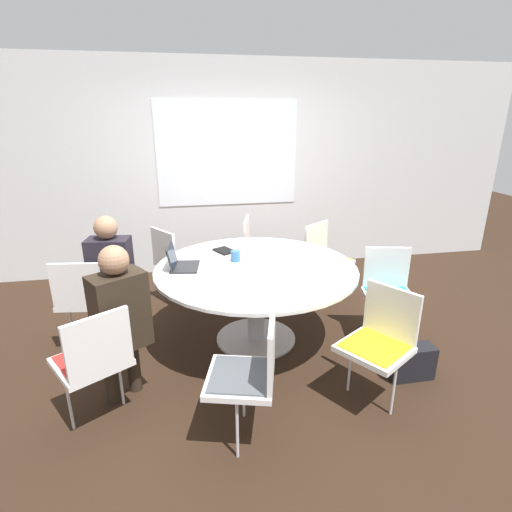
# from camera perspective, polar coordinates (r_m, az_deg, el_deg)

# --- Properties ---
(ground_plane) EXTENTS (16.00, 16.00, 0.00)m
(ground_plane) POSITION_cam_1_polar(r_m,az_deg,el_deg) (3.90, 0.00, -11.73)
(ground_plane) COLOR black
(wall_back) EXTENTS (8.00, 0.07, 2.70)m
(wall_back) POSITION_cam_1_polar(r_m,az_deg,el_deg) (5.33, -4.07, 12.24)
(wall_back) COLOR silver
(wall_back) RESTS_ON ground_plane
(conference_table) EXTENTS (1.81, 1.81, 0.74)m
(conference_table) POSITION_cam_1_polar(r_m,az_deg,el_deg) (3.62, 0.00, -3.39)
(conference_table) COLOR #B7B7BC
(conference_table) RESTS_ON ground_plane
(chair_0) EXTENTS (0.49, 0.48, 0.87)m
(chair_0) POSITION_cam_1_polar(r_m,az_deg,el_deg) (3.84, -23.33, -5.15)
(chair_0) COLOR white
(chair_0) RESTS_ON ground_plane
(chair_1) EXTENTS (0.60, 0.59, 0.87)m
(chair_1) POSITION_cam_1_polar(r_m,az_deg,el_deg) (2.91, -22.16, -13.14)
(chair_1) COLOR white
(chair_1) RESTS_ON ground_plane
(chair_2) EXTENTS (0.52, 0.54, 0.87)m
(chair_2) POSITION_cam_1_polar(r_m,az_deg,el_deg) (2.59, -0.75, -15.82)
(chair_2) COLOR white
(chair_2) RESTS_ON ground_plane
(chair_3) EXTENTS (0.59, 0.60, 0.87)m
(chair_3) POSITION_cam_1_polar(r_m,az_deg,el_deg) (3.04, 17.30, -10.96)
(chair_3) COLOR white
(chair_3) RESTS_ON ground_plane
(chair_4) EXTENTS (0.52, 0.51, 0.87)m
(chair_4) POSITION_cam_1_polar(r_m,az_deg,el_deg) (3.88, 18.41, -4.27)
(chair_4) COLOR white
(chair_4) RESTS_ON ground_plane
(chair_5) EXTENTS (0.60, 0.60, 0.87)m
(chair_5) POSITION_cam_1_polar(r_m,az_deg,el_deg) (4.60, 9.79, 0.18)
(chair_5) COLOR white
(chair_5) RESTS_ON ground_plane
(chair_6) EXTENTS (0.52, 0.53, 0.87)m
(chair_6) POSITION_cam_1_polar(r_m,az_deg,el_deg) (4.80, 0.17, 1.30)
(chair_6) COLOR white
(chair_6) RESTS_ON ground_plane
(chair_7) EXTENTS (0.59, 0.60, 0.87)m
(chair_7) POSITION_cam_1_polar(r_m,az_deg,el_deg) (4.51, -11.59, -0.32)
(chair_7) COLOR white
(chair_7) RESTS_ON ground_plane
(person_0) EXTENTS (0.39, 0.30, 1.22)m
(person_0) POSITION_cam_1_polar(r_m,az_deg,el_deg) (3.76, -19.88, -2.02)
(person_0) COLOR #231E28
(person_0) RESTS_ON ground_plane
(person_1) EXTENTS (0.42, 0.38, 1.22)m
(person_1) POSITION_cam_1_polar(r_m,az_deg,el_deg) (2.95, -18.90, -7.88)
(person_1) COLOR #2D2319
(person_1) RESTS_ON ground_plane
(laptop) EXTENTS (0.30, 0.34, 0.21)m
(laptop) POSITION_cam_1_polar(r_m,az_deg,el_deg) (3.59, -10.83, -0.89)
(laptop) COLOR #232326
(laptop) RESTS_ON conference_table
(spiral_notebook) EXTENTS (0.23, 0.26, 0.02)m
(spiral_notebook) POSITION_cam_1_polar(r_m,az_deg,el_deg) (3.97, -4.54, 0.76)
(spiral_notebook) COLOR black
(spiral_notebook) RESTS_ON conference_table
(coffee_cup) EXTENTS (0.09, 0.09, 0.10)m
(coffee_cup) POSITION_cam_1_polar(r_m,az_deg,el_deg) (3.69, -2.96, -0.01)
(coffee_cup) COLOR #33669E
(coffee_cup) RESTS_ON conference_table
(handbag) EXTENTS (0.36, 0.16, 0.28)m
(handbag) POSITION_cam_1_polar(r_m,az_deg,el_deg) (3.56, 21.26, -13.95)
(handbag) COLOR black
(handbag) RESTS_ON ground_plane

